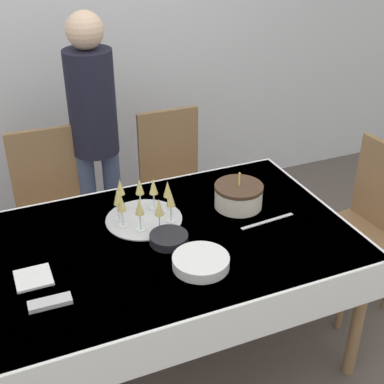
% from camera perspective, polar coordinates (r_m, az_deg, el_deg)
% --- Properties ---
extents(ground_plane, '(12.00, 12.00, 0.00)m').
position_cam_1_polar(ground_plane, '(3.00, -2.70, -16.71)').
color(ground_plane, '#564C47').
extents(wall_back, '(8.00, 0.05, 2.70)m').
position_cam_1_polar(wall_back, '(3.77, -12.49, 16.44)').
color(wall_back, silver).
rests_on(wall_back, ground_plane).
extents(dining_table, '(1.78, 1.11, 0.74)m').
position_cam_1_polar(dining_table, '(2.57, -3.03, -6.83)').
color(dining_table, white).
rests_on(dining_table, ground_plane).
extents(dining_chair_far_left, '(0.43, 0.43, 0.97)m').
position_cam_1_polar(dining_chair_far_left, '(3.28, -14.79, -1.24)').
color(dining_chair_far_left, olive).
rests_on(dining_chair_far_left, ground_plane).
extents(dining_chair_far_right, '(0.43, 0.43, 0.97)m').
position_cam_1_polar(dining_chair_far_right, '(3.44, -1.86, 1.34)').
color(dining_chair_far_right, olive).
rests_on(dining_chair_far_right, ground_plane).
extents(dining_chair_right_end, '(0.46, 0.46, 0.97)m').
position_cam_1_polar(dining_chair_right_end, '(3.18, 17.91, -2.83)').
color(dining_chair_right_end, olive).
rests_on(dining_chair_right_end, ground_plane).
extents(birthday_cake, '(0.25, 0.25, 0.19)m').
position_cam_1_polar(birthday_cake, '(2.74, 4.99, -0.39)').
color(birthday_cake, silver).
rests_on(birthday_cake, dining_table).
extents(champagne_tray, '(0.38, 0.38, 0.18)m').
position_cam_1_polar(champagne_tray, '(2.62, -5.20, -1.35)').
color(champagne_tray, silver).
rests_on(champagne_tray, dining_table).
extents(plate_stack_main, '(0.25, 0.25, 0.05)m').
position_cam_1_polar(plate_stack_main, '(2.33, 0.95, -7.47)').
color(plate_stack_main, white).
rests_on(plate_stack_main, dining_table).
extents(plate_stack_dessert, '(0.18, 0.18, 0.04)m').
position_cam_1_polar(plate_stack_dessert, '(2.48, -2.49, -4.98)').
color(plate_stack_dessert, black).
rests_on(plate_stack_dessert, dining_table).
extents(cake_knife, '(0.30, 0.04, 0.00)m').
position_cam_1_polar(cake_knife, '(2.66, 8.05, -3.11)').
color(cake_knife, silver).
rests_on(cake_knife, dining_table).
extents(fork_pile, '(0.17, 0.06, 0.02)m').
position_cam_1_polar(fork_pile, '(2.22, -14.91, -11.33)').
color(fork_pile, silver).
rests_on(fork_pile, dining_table).
extents(napkin_pile, '(0.15, 0.15, 0.01)m').
position_cam_1_polar(napkin_pile, '(2.37, -16.56, -8.77)').
color(napkin_pile, white).
rests_on(napkin_pile, dining_table).
extents(person_standing, '(0.28, 0.28, 1.61)m').
position_cam_1_polar(person_standing, '(3.23, -10.45, 7.32)').
color(person_standing, '#3F4C72').
rests_on(person_standing, ground_plane).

